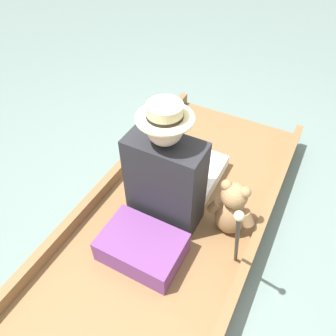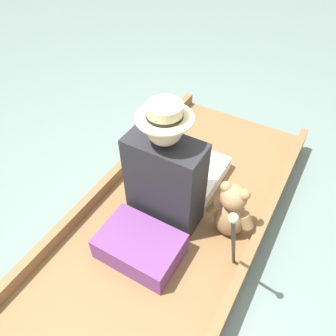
% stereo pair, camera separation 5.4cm
% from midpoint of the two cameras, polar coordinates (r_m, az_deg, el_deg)
% --- Properties ---
extents(ground_plane, '(16.00, 16.00, 0.00)m').
position_cam_midpoint_polar(ground_plane, '(2.38, 0.80, -11.64)').
color(ground_plane, slate).
extents(punt_boat, '(1.18, 2.78, 0.24)m').
position_cam_midpoint_polar(punt_boat, '(2.31, 0.82, -10.54)').
color(punt_boat, brown).
rests_on(punt_boat, ground_plane).
extents(seat_cushion, '(0.49, 0.35, 0.17)m').
position_cam_midpoint_polar(seat_cushion, '(2.07, -4.12, -13.42)').
color(seat_cushion, '#6B3875').
rests_on(seat_cushion, punt_boat).
extents(seated_person, '(0.47, 0.82, 0.91)m').
position_cam_midpoint_polar(seated_person, '(2.11, 1.45, -1.21)').
color(seated_person, white).
rests_on(seated_person, punt_boat).
extents(teddy_bear, '(0.31, 0.18, 0.45)m').
position_cam_midpoint_polar(teddy_bear, '(2.09, 11.60, -7.48)').
color(teddy_bear, '#9E754C').
rests_on(teddy_bear, punt_boat).
extents(wine_glass, '(0.10, 0.10, 0.13)m').
position_cam_midpoint_polar(wine_glass, '(2.64, -1.42, 3.46)').
color(wine_glass, silver).
rests_on(wine_glass, punt_boat).
extents(walking_cane, '(0.04, 0.32, 0.81)m').
position_cam_midpoint_polar(walking_cane, '(1.66, 12.26, -12.20)').
color(walking_cane, '#2D2823').
rests_on(walking_cane, punt_boat).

